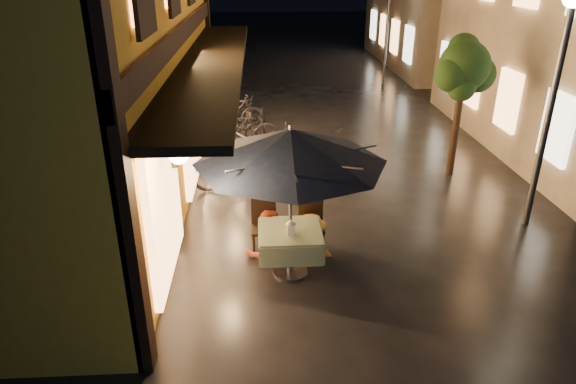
{
  "coord_description": "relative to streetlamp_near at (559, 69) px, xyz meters",
  "views": [
    {
      "loc": [
        -2.02,
        -6.36,
        4.6
      ],
      "look_at": [
        -1.58,
        1.18,
        1.15
      ],
      "focal_mm": 32.0,
      "sensor_mm": 36.0,
      "label": 1
    }
  ],
  "objects": [
    {
      "name": "streetlamp_near",
      "position": [
        0.0,
        0.0,
        0.0
      ],
      "size": [
        0.36,
        0.36,
        4.23
      ],
      "color": "#59595E",
      "rests_on": "ground"
    },
    {
      "name": "person_yellow",
      "position": [
        -4.2,
        -0.84,
        -2.21
      ],
      "size": [
        0.99,
        0.69,
        1.41
      ],
      "primitive_type": "imported",
      "rotation": [
        0.0,
        0.0,
        2.95
      ],
      "color": "#FF9F1D",
      "rests_on": "ground"
    },
    {
      "name": "bicycle_0",
      "position": [
        -5.15,
        2.19,
        -2.51
      ],
      "size": [
        1.64,
        1.12,
        0.82
      ],
      "primitive_type": "imported",
      "rotation": [
        0.0,
        0.0,
        1.16
      ],
      "color": "black",
      "rests_on": "ground"
    },
    {
      "name": "bicycle_3",
      "position": [
        -5.6,
        4.82,
        -2.46
      ],
      "size": [
        1.58,
        0.79,
        0.92
      ],
      "primitive_type": "imported",
      "rotation": [
        0.0,
        0.0,
        1.82
      ],
      "color": "black",
      "rests_on": "ground"
    },
    {
      "name": "ground",
      "position": [
        -3.0,
        -2.0,
        -2.92
      ],
      "size": [
        90.0,
        90.0,
        0.0
      ],
      "primitive_type": "plane",
      "color": "black",
      "rests_on": "ground"
    },
    {
      "name": "bicycle_6",
      "position": [
        -5.65,
        6.92,
        -2.51
      ],
      "size": [
        1.61,
        0.8,
        0.81
      ],
      "primitive_type": "imported",
      "rotation": [
        0.0,
        0.0,
        1.39
      ],
      "color": "black",
      "rests_on": "ground"
    },
    {
      "name": "cafe_chair_left",
      "position": [
        -4.98,
        -0.68,
        -2.38
      ],
      "size": [
        0.42,
        0.42,
        0.97
      ],
      "color": "black",
      "rests_on": "ground"
    },
    {
      "name": "streetlamp_far",
      "position": [
        0.0,
        12.0,
        0.0
      ],
      "size": [
        0.36,
        0.36,
        4.23
      ],
      "color": "#59595E",
      "rests_on": "ground"
    },
    {
      "name": "table_lantern",
      "position": [
        -4.58,
        -1.56,
        -2.0
      ],
      "size": [
        0.16,
        0.16,
        0.25
      ],
      "color": "white",
      "rests_on": "cafe_table"
    },
    {
      "name": "bicycle_5",
      "position": [
        -5.74,
        6.2,
        -2.39
      ],
      "size": [
        1.77,
        0.51,
        1.06
      ],
      "primitive_type": "imported",
      "rotation": [
        0.0,
        0.0,
        1.58
      ],
      "color": "black",
      "rests_on": "ground"
    },
    {
      "name": "bicycle_1",
      "position": [
        -5.6,
        1.91,
        -2.38
      ],
      "size": [
        1.85,
        0.75,
        1.08
      ],
      "primitive_type": "imported",
      "rotation": [
        0.0,
        0.0,
        1.71
      ],
      "color": "black",
      "rests_on": "ground"
    },
    {
      "name": "west_building",
      "position": [
        -8.72,
        2.0,
        0.79
      ],
      "size": [
        5.9,
        11.4,
        7.4
      ],
      "color": "gold",
      "rests_on": "ground"
    },
    {
      "name": "patio_umbrella",
      "position": [
        -4.58,
        -1.42,
        -0.77
      ],
      "size": [
        2.86,
        2.86,
        2.46
      ],
      "color": "#59595E",
      "rests_on": "ground"
    },
    {
      "name": "street_tree",
      "position": [
        -0.59,
        2.51,
        -0.5
      ],
      "size": [
        1.43,
        1.2,
        3.15
      ],
      "color": "black",
      "rests_on": "ground"
    },
    {
      "name": "cafe_chair_right",
      "position": [
        -4.18,
        -0.68,
        -2.38
      ],
      "size": [
        0.42,
        0.42,
        0.97
      ],
      "color": "black",
      "rests_on": "ground"
    },
    {
      "name": "bicycle_4",
      "position": [
        -5.41,
        4.96,
        -2.45
      ],
      "size": [
        1.79,
        0.71,
        0.93
      ],
      "primitive_type": "imported",
      "rotation": [
        0.0,
        0.0,
        1.52
      ],
      "color": "black",
      "rests_on": "ground"
    },
    {
      "name": "person_orange",
      "position": [
        -4.93,
        -0.83,
        -2.11
      ],
      "size": [
        0.87,
        0.72,
        1.61
      ],
      "primitive_type": "imported",
      "rotation": [
        0.0,
        0.0,
        3.3
      ],
      "color": "#C74B28",
      "rests_on": "ground"
    },
    {
      "name": "bicycle_2",
      "position": [
        -5.65,
        3.03,
        -2.43
      ],
      "size": [
        1.97,
        1.08,
        0.98
      ],
      "primitive_type": "imported",
      "rotation": [
        0.0,
        0.0,
        1.33
      ],
      "color": "#222229",
      "rests_on": "ground"
    },
    {
      "name": "cafe_table",
      "position": [
        -4.58,
        -1.42,
        -2.33
      ],
      "size": [
        0.99,
        0.99,
        0.78
      ],
      "color": "#59595E",
      "rests_on": "ground"
    }
  ]
}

